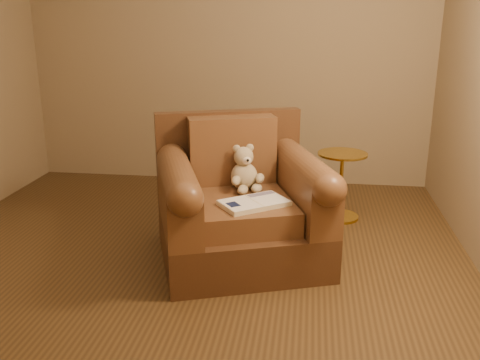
# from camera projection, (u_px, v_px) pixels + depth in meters

# --- Properties ---
(floor) EXTENTS (4.00, 4.00, 0.00)m
(floor) POSITION_uv_depth(u_px,v_px,m) (185.00, 263.00, 3.73)
(floor) COLOR #50371B
(floor) RESTS_ON ground
(room) EXTENTS (4.02, 4.02, 2.71)m
(room) POSITION_uv_depth(u_px,v_px,m) (176.00, 5.00, 3.22)
(room) COLOR #927B59
(room) RESTS_ON ground
(armchair) EXTENTS (1.37, 1.33, 0.98)m
(armchair) POSITION_uv_depth(u_px,v_px,m) (240.00, 206.00, 3.74)
(armchair) COLOR #4C2E19
(armchair) RESTS_ON floor
(teddy_bear) EXTENTS (0.24, 0.28, 0.33)m
(teddy_bear) POSITION_uv_depth(u_px,v_px,m) (245.00, 173.00, 3.77)
(teddy_bear) COLOR tan
(teddy_bear) RESTS_ON armchair
(guidebook) EXTENTS (0.49, 0.46, 0.03)m
(guidebook) POSITION_uv_depth(u_px,v_px,m) (254.00, 203.00, 3.48)
(guidebook) COLOR beige
(guidebook) RESTS_ON armchair
(side_table) EXTENTS (0.41, 0.41, 0.57)m
(side_table) POSITION_uv_depth(u_px,v_px,m) (341.00, 183.00, 4.46)
(side_table) COLOR gold
(side_table) RESTS_ON floor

